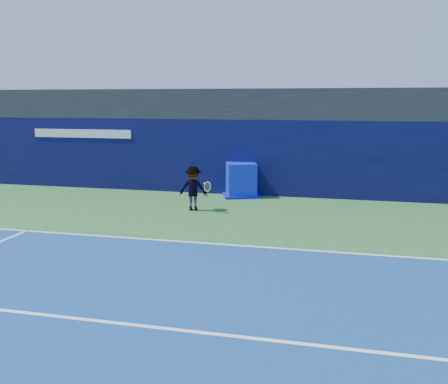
% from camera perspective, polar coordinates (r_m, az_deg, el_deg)
% --- Properties ---
extents(ground, '(80.00, 80.00, 0.00)m').
position_cam_1_polar(ground, '(10.79, -8.69, -10.08)').
color(ground, '#30672E').
rests_on(ground, ground).
extents(baseline, '(24.00, 0.10, 0.01)m').
position_cam_1_polar(baseline, '(13.46, -3.86, -5.75)').
color(baseline, white).
rests_on(baseline, ground).
extents(service_line, '(24.00, 0.10, 0.01)m').
position_cam_1_polar(service_line, '(9.11, -13.58, -14.20)').
color(service_line, white).
rests_on(service_line, ground).
extents(stadium_band, '(36.00, 3.00, 1.20)m').
position_cam_1_polar(stadium_band, '(21.19, 3.01, 10.03)').
color(stadium_band, '#222127').
rests_on(stadium_band, back_wall_assembly).
extents(back_wall_assembly, '(36.00, 1.03, 3.00)m').
position_cam_1_polar(back_wall_assembly, '(20.33, 2.42, 4.09)').
color(back_wall_assembly, '#0A0B3A').
rests_on(back_wall_assembly, ground).
extents(equipment_cart, '(1.78, 1.78, 1.33)m').
position_cam_1_polar(equipment_cart, '(19.74, 1.96, 1.28)').
color(equipment_cart, '#0E1BC7').
rests_on(equipment_cart, ground).
extents(tennis_player, '(1.25, 0.71, 1.53)m').
position_cam_1_polar(tennis_player, '(17.19, -3.53, 0.42)').
color(tennis_player, white).
rests_on(tennis_player, ground).
extents(tennis_ball, '(0.06, 0.06, 0.06)m').
position_cam_1_polar(tennis_ball, '(15.54, -2.22, 0.97)').
color(tennis_ball, '#BBD717').
rests_on(tennis_ball, ground).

